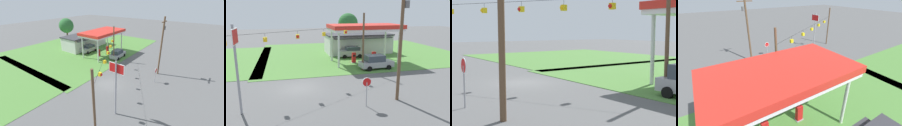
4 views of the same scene
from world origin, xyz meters
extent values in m
plane|color=#565656|center=(0.00, 0.00, 0.00)|extent=(160.00, 160.00, 0.00)
cube|color=#4C7F38|center=(12.49, 17.29, 0.02)|extent=(36.00, 28.00, 0.04)
cube|color=silver|center=(10.49, 9.35, 5.06)|extent=(10.34, 5.72, 0.35)
cube|color=red|center=(10.49, 9.35, 5.51)|extent=(10.54, 5.92, 0.55)
cylinder|color=silver|center=(5.92, 7.09, 2.44)|extent=(0.28, 0.28, 4.88)
cylinder|color=silver|center=(15.06, 7.09, 2.44)|extent=(0.28, 0.28, 4.88)
cylinder|color=silver|center=(5.92, 11.61, 2.44)|extent=(0.28, 0.28, 4.88)
cylinder|color=silver|center=(15.06, 11.61, 2.44)|extent=(0.28, 0.28, 4.88)
cube|color=silver|center=(12.24, 17.29, 1.69)|extent=(11.87, 5.39, 3.37)
cube|color=#333338|center=(12.24, 17.29, 3.49)|extent=(12.17, 5.69, 0.24)
cube|color=#333338|center=(12.24, 14.25, 3.12)|extent=(10.69, 0.70, 0.20)
cube|color=gray|center=(8.86, 9.35, 0.06)|extent=(0.71, 0.56, 0.12)
cube|color=red|center=(8.86, 9.35, 0.86)|extent=(0.55, 0.40, 1.47)
cube|color=black|center=(8.86, 9.14, 1.15)|extent=(0.39, 0.03, 0.24)
cube|color=gray|center=(12.12, 9.35, 0.06)|extent=(0.71, 0.56, 0.12)
cube|color=red|center=(12.12, 9.35, 0.86)|extent=(0.55, 0.40, 1.47)
cube|color=black|center=(12.12, 9.14, 1.15)|extent=(0.39, 0.03, 0.24)
cube|color=#9E9EA3|center=(10.74, 5.26, 0.72)|extent=(4.67, 2.12, 0.76)
cube|color=#333D47|center=(10.46, 5.25, 1.51)|extent=(2.61, 1.85, 0.83)
cylinder|color=black|center=(12.09, 6.29, 0.34)|extent=(0.69, 0.26, 0.68)
cylinder|color=black|center=(12.20, 4.41, 0.34)|extent=(0.69, 0.26, 0.68)
cylinder|color=black|center=(9.27, 6.12, 0.34)|extent=(0.69, 0.26, 0.68)
cylinder|color=black|center=(9.38, 4.24, 0.34)|extent=(0.69, 0.26, 0.68)
cube|color=#9E9EA3|center=(9.67, 13.44, 0.80)|extent=(4.27, 1.97, 0.92)
cube|color=#333D47|center=(9.93, 13.43, 1.55)|extent=(2.37, 1.77, 0.58)
cylinder|color=black|center=(8.34, 12.53, 0.34)|extent=(0.69, 0.24, 0.68)
cylinder|color=black|center=(8.39, 14.42, 0.34)|extent=(0.69, 0.24, 0.68)
cylinder|color=black|center=(10.95, 12.46, 0.34)|extent=(0.69, 0.24, 0.68)
cylinder|color=black|center=(11.01, 14.34, 0.34)|extent=(0.69, 0.24, 0.68)
cylinder|color=#99999E|center=(5.02, -5.74, 1.05)|extent=(0.08, 0.08, 2.10)
cylinder|color=white|center=(5.02, -5.74, 2.10)|extent=(0.80, 0.03, 0.80)
cylinder|color=red|center=(5.02, -5.74, 2.10)|extent=(0.70, 0.03, 0.70)
cylinder|color=gray|center=(-4.80, -4.68, 3.41)|extent=(0.18, 0.18, 6.81)
cube|color=white|center=(-4.70, -4.68, 5.94)|extent=(0.06, 1.90, 1.14)
cube|color=red|center=(-4.70, -4.68, 5.94)|extent=(0.07, 1.78, 1.02)
cylinder|color=brown|center=(8.20, -5.10, 5.02)|extent=(0.28, 0.28, 10.05)
cube|color=brown|center=(8.20, -5.10, 9.25)|extent=(2.20, 0.14, 0.14)
cylinder|color=#59595B|center=(8.55, -5.10, 8.25)|extent=(0.44, 0.44, 0.60)
cylinder|color=brown|center=(-8.68, -5.00, 3.76)|extent=(0.24, 0.24, 7.51)
cylinder|color=brown|center=(8.68, 5.00, 3.76)|extent=(0.24, 0.24, 7.51)
cylinder|color=black|center=(0.00, 0.00, 5.86)|extent=(17.37, 10.02, 0.02)
cylinder|color=black|center=(-5.78, -3.33, 5.68)|extent=(0.02, 0.02, 0.35)
cube|color=yellow|center=(-5.78, -3.33, 5.31)|extent=(0.32, 0.32, 0.40)
sphere|color=red|center=(-5.78, -3.50, 5.31)|extent=(0.28, 0.28, 0.28)
cylinder|color=black|center=(-2.89, -1.67, 5.68)|extent=(0.02, 0.02, 0.35)
cube|color=yellow|center=(-2.89, -1.67, 5.31)|extent=(0.32, 0.32, 0.40)
sphere|color=yellow|center=(-2.89, -1.84, 5.31)|extent=(0.28, 0.28, 0.28)
cylinder|color=black|center=(0.00, 0.00, 5.68)|extent=(0.02, 0.02, 0.35)
cube|color=yellow|center=(0.00, 0.00, 5.31)|extent=(0.32, 0.32, 0.40)
sphere|color=red|center=(0.00, -0.17, 5.31)|extent=(0.28, 0.28, 0.28)
cylinder|color=black|center=(2.89, 1.67, 5.68)|extent=(0.02, 0.02, 0.35)
cube|color=yellow|center=(2.89, 1.67, 5.31)|extent=(0.32, 0.32, 0.40)
sphere|color=yellow|center=(2.89, 1.50, 5.31)|extent=(0.28, 0.28, 0.28)
cylinder|color=black|center=(5.78, 3.33, 5.68)|extent=(0.02, 0.02, 0.35)
cube|color=yellow|center=(5.78, 3.33, 5.31)|extent=(0.32, 0.32, 0.40)
sphere|color=red|center=(5.78, 3.16, 5.31)|extent=(0.28, 0.28, 0.28)
cylinder|color=#4C3828|center=(12.55, 25.03, 1.72)|extent=(0.44, 0.44, 3.43)
sphere|color=#28602D|center=(12.55, 25.03, 5.15)|extent=(4.30, 4.30, 4.30)
camera|label=1|loc=(-16.39, -12.48, 12.63)|focal=24.00mm
camera|label=2|loc=(-1.34, -21.49, 7.71)|focal=35.00mm
camera|label=3|loc=(20.20, -10.28, 3.82)|focal=50.00mm
camera|label=4|loc=(14.87, 17.36, 10.58)|focal=24.00mm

